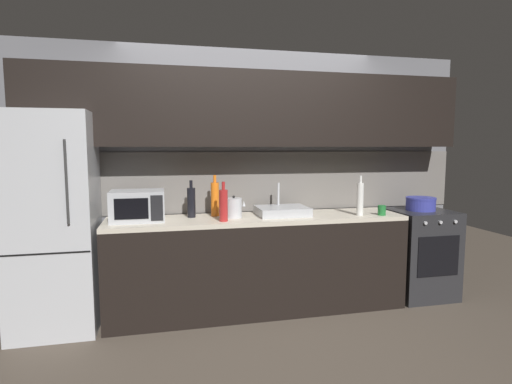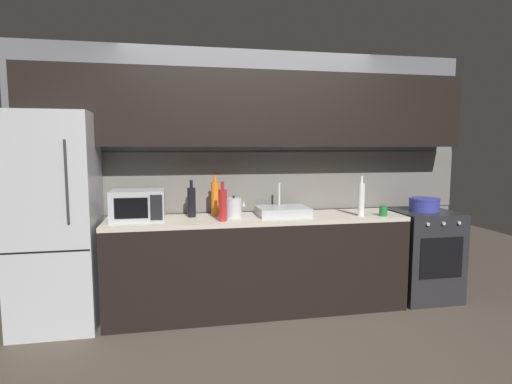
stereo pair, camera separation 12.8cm
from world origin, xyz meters
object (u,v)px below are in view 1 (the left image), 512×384
at_px(wine_bottle_white, 360,199).
at_px(wine_bottle_orange, 215,199).
at_px(cooking_pot, 421,204).
at_px(oven_range, 419,253).
at_px(wine_bottle_dark, 191,202).
at_px(refrigerator, 54,222).
at_px(kettle, 234,208).
at_px(wine_bottle_red, 224,205).
at_px(mug_green, 382,210).
at_px(microwave, 138,206).

bearing_deg(wine_bottle_white, wine_bottle_orange, 168.42).
xyz_separation_m(wine_bottle_white, cooking_pot, (0.76, 0.15, -0.09)).
distance_m(oven_range, wine_bottle_orange, 2.20).
relative_size(wine_bottle_dark, cooking_pot, 1.16).
distance_m(refrigerator, wine_bottle_orange, 1.39).
relative_size(wine_bottle_dark, wine_bottle_white, 0.90).
height_order(refrigerator, kettle, refrigerator).
relative_size(oven_range, wine_bottle_orange, 2.32).
bearing_deg(wine_bottle_red, mug_green, -0.98).
height_order(refrigerator, wine_bottle_white, refrigerator).
xyz_separation_m(microwave, wine_bottle_orange, (0.70, 0.10, 0.03)).
height_order(oven_range, mug_green, mug_green).
bearing_deg(oven_range, wine_bottle_red, -175.48).
bearing_deg(microwave, wine_bottle_red, -14.08).
distance_m(wine_bottle_orange, cooking_pot, 2.11).
height_order(kettle, cooking_pot, kettle).
distance_m(oven_range, mug_green, 0.77).
xyz_separation_m(microwave, wine_bottle_red, (0.73, -0.18, 0.01)).
bearing_deg(oven_range, microwave, 179.60).
xyz_separation_m(wine_bottle_white, wine_bottle_red, (-1.31, -0.01, -0.02)).
bearing_deg(mug_green, refrigerator, 176.26).
bearing_deg(wine_bottle_orange, mug_green, -11.38).
relative_size(refrigerator, wine_bottle_white, 4.82).
bearing_deg(wine_bottle_orange, wine_bottle_white, -11.58).
xyz_separation_m(wine_bottle_white, wine_bottle_orange, (-1.34, 0.28, 0.00)).
relative_size(oven_range, wine_bottle_red, 2.59).
xyz_separation_m(kettle, wine_bottle_white, (1.19, -0.16, 0.07)).
height_order(refrigerator, microwave, refrigerator).
xyz_separation_m(wine_bottle_dark, wine_bottle_white, (1.57, -0.26, 0.02)).
relative_size(kettle, cooking_pot, 0.69).
distance_m(kettle, wine_bottle_red, 0.21).
bearing_deg(wine_bottle_white, refrigerator, 176.76).
xyz_separation_m(oven_range, cooking_pot, (-0.01, 0.00, 0.52)).
height_order(refrigerator, wine_bottle_orange, refrigerator).
distance_m(kettle, cooking_pot, 1.95).
xyz_separation_m(wine_bottle_dark, wine_bottle_red, (0.26, -0.27, 0.00)).
bearing_deg(microwave, wine_bottle_dark, 10.18).
height_order(oven_range, wine_bottle_dark, wine_bottle_dark).
distance_m(refrigerator, oven_range, 3.52).
xyz_separation_m(kettle, cooking_pot, (1.95, -0.00, -0.02)).
xyz_separation_m(refrigerator, oven_range, (3.49, -0.00, -0.47)).
bearing_deg(wine_bottle_dark, kettle, -14.78).
distance_m(wine_bottle_dark, wine_bottle_red, 0.37).
distance_m(kettle, mug_green, 1.41).
distance_m(oven_range, kettle, 2.03).
distance_m(refrigerator, wine_bottle_red, 1.43).
distance_m(oven_range, cooking_pot, 0.52).
height_order(wine_bottle_red, wine_bottle_orange, wine_bottle_orange).
height_order(kettle, wine_bottle_orange, wine_bottle_orange).
distance_m(kettle, wine_bottle_dark, 0.40).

